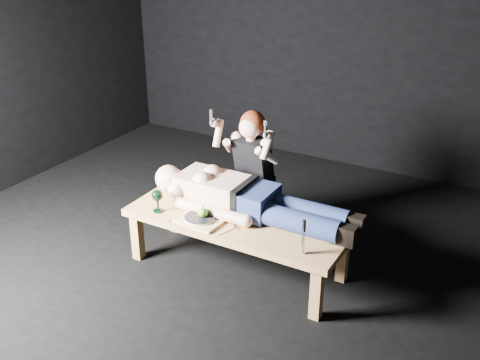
{
  "coord_description": "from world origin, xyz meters",
  "views": [
    {
      "loc": [
        2.13,
        -3.18,
        2.5
      ],
      "look_at": [
        0.28,
        0.1,
        0.75
      ],
      "focal_mm": 41.94,
      "sensor_mm": 36.0,
      "label": 1
    }
  ],
  "objects_px": {
    "serving_tray": "(200,220)",
    "goblet": "(158,201)",
    "lying_man": "(252,196)",
    "carving_knife": "(303,237)",
    "table": "(237,244)",
    "kneeling_woman": "(258,171)"
  },
  "relations": [
    {
      "from": "serving_tray",
      "to": "goblet",
      "type": "xyz_separation_m",
      "value": [
        -0.37,
        -0.03,
        0.08
      ]
    },
    {
      "from": "lying_man",
      "to": "carving_knife",
      "type": "distance_m",
      "value": 0.67
    },
    {
      "from": "lying_man",
      "to": "serving_tray",
      "type": "distance_m",
      "value": 0.43
    },
    {
      "from": "serving_tray",
      "to": "carving_knife",
      "type": "height_order",
      "value": "carving_knife"
    },
    {
      "from": "table",
      "to": "goblet",
      "type": "relative_size",
      "value": 9.32
    },
    {
      "from": "serving_tray",
      "to": "kneeling_woman",
      "type": "bearing_deg",
      "value": 84.42
    },
    {
      "from": "serving_tray",
      "to": "lying_man",
      "type": "bearing_deg",
      "value": 48.32
    },
    {
      "from": "serving_tray",
      "to": "carving_knife",
      "type": "xyz_separation_m",
      "value": [
        0.85,
        -0.03,
        0.12
      ]
    },
    {
      "from": "serving_tray",
      "to": "goblet",
      "type": "height_order",
      "value": "goblet"
    },
    {
      "from": "table",
      "to": "serving_tray",
      "type": "xyz_separation_m",
      "value": [
        -0.22,
        -0.18,
        0.24
      ]
    },
    {
      "from": "kneeling_woman",
      "to": "goblet",
      "type": "height_order",
      "value": "kneeling_woman"
    },
    {
      "from": "table",
      "to": "kneeling_woman",
      "type": "xyz_separation_m",
      "value": [
        -0.14,
        0.61,
        0.36
      ]
    },
    {
      "from": "table",
      "to": "goblet",
      "type": "height_order",
      "value": "goblet"
    },
    {
      "from": "table",
      "to": "carving_knife",
      "type": "relative_size",
      "value": 6.69
    },
    {
      "from": "serving_tray",
      "to": "goblet",
      "type": "bearing_deg",
      "value": -175.31
    },
    {
      "from": "lying_man",
      "to": "kneeling_woman",
      "type": "bearing_deg",
      "value": 112.74
    },
    {
      "from": "table",
      "to": "serving_tray",
      "type": "distance_m",
      "value": 0.37
    },
    {
      "from": "carving_knife",
      "to": "lying_man",
      "type": "bearing_deg",
      "value": 149.37
    },
    {
      "from": "table",
      "to": "kneeling_woman",
      "type": "relative_size",
      "value": 1.47
    },
    {
      "from": "lying_man",
      "to": "kneeling_woman",
      "type": "height_order",
      "value": "kneeling_woman"
    },
    {
      "from": "goblet",
      "to": "serving_tray",
      "type": "bearing_deg",
      "value": 4.69
    },
    {
      "from": "carving_knife",
      "to": "kneeling_woman",
      "type": "bearing_deg",
      "value": 133.59
    }
  ]
}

